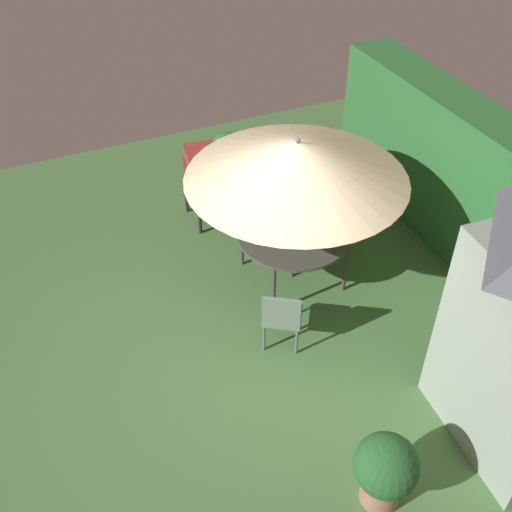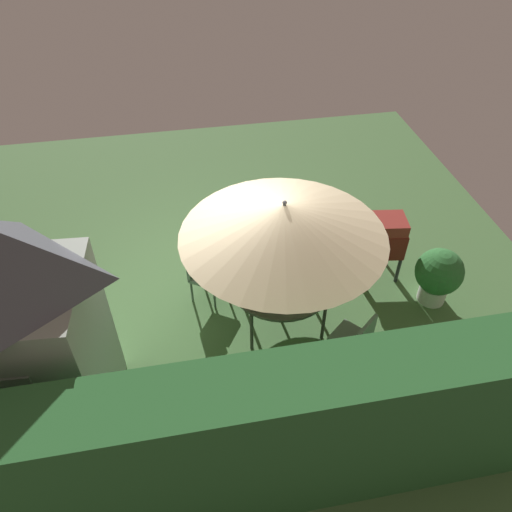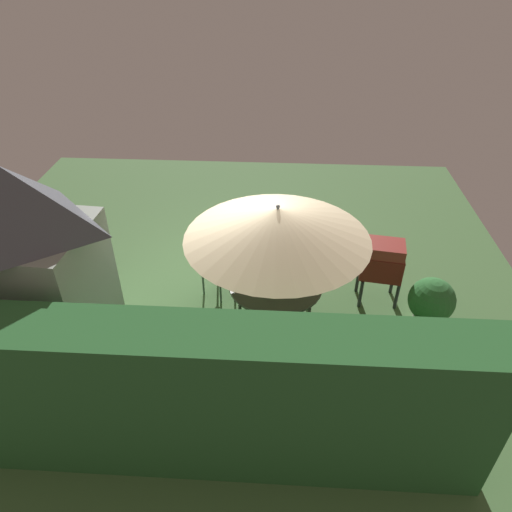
{
  "view_description": "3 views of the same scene",
  "coord_description": "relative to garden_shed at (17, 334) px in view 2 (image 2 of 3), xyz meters",
  "views": [
    {
      "loc": [
        4.88,
        -2.14,
        5.85
      ],
      "look_at": [
        -0.59,
        0.28,
        0.83
      ],
      "focal_mm": 43.38,
      "sensor_mm": 36.0,
      "label": 1
    },
    {
      "loc": [
        0.4,
        5.91,
        5.83
      ],
      "look_at": [
        -0.55,
        0.77,
        1.15
      ],
      "focal_mm": 34.47,
      "sensor_mm": 36.0,
      "label": 2
    },
    {
      "loc": [
        -0.92,
        6.82,
        5.44
      ],
      "look_at": [
        -0.54,
        0.43,
        0.92
      ],
      "focal_mm": 32.58,
      "sensor_mm": 36.0,
      "label": 3
    }
  ],
  "objects": [
    {
      "name": "patio_table",
      "position": [
        -3.21,
        -1.15,
        -0.93
      ],
      "size": [
        1.52,
        1.52,
        0.78
      ],
      "color": "#47423D",
      "rests_on": "ground"
    },
    {
      "name": "hedge_backdrop",
      "position": [
        -2.32,
        1.39,
        -0.59
      ],
      "size": [
        6.7,
        0.71,
        2.14
      ],
      "color": "#28602D",
      "rests_on": "ground"
    },
    {
      "name": "potted_plant_by_grill",
      "position": [
        0.13,
        -1.82,
        -1.15
      ],
      "size": [
        0.64,
        0.64,
        0.89
      ],
      "color": "#936651",
      "rests_on": "ground"
    },
    {
      "name": "bbq_grill",
      "position": [
        -4.99,
        -1.77,
        -0.81
      ],
      "size": [
        0.76,
        0.6,
        1.2
      ],
      "color": "maroon",
      "rests_on": "ground"
    },
    {
      "name": "chair_far_side",
      "position": [
        -4.04,
        -0.13,
        -1.14
      ],
      "size": [
        0.65,
        0.65,
        0.9
      ],
      "color": "slate",
      "rests_on": "ground"
    },
    {
      "name": "chair_near_shed",
      "position": [
        -2.11,
        -1.84,
        -1.14
      ],
      "size": [
        0.64,
        0.64,
        0.9
      ],
      "color": "slate",
      "rests_on": "ground"
    },
    {
      "name": "ground_plane",
      "position": [
        -2.32,
        -2.11,
        -1.66
      ],
      "size": [
        11.0,
        11.0,
        0.0
      ],
      "primitive_type": "plane",
      "color": "#47703D"
    },
    {
      "name": "garden_shed",
      "position": [
        0.0,
        0.0,
        0.0
      ],
      "size": [
        1.83,
        1.62,
        3.25
      ],
      "color": "gray",
      "rests_on": "ground"
    },
    {
      "name": "potted_plant_by_shed",
      "position": [
        -5.7,
        -1.06,
        -1.1
      ],
      "size": [
        0.74,
        0.74,
        0.98
      ],
      "color": "silver",
      "rests_on": "ground"
    },
    {
      "name": "patio_umbrella",
      "position": [
        -3.21,
        -1.15,
        0.24
      ],
      "size": [
        2.82,
        2.82,
        2.21
      ],
      "color": "#4C4C51",
      "rests_on": "ground"
    }
  ]
}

